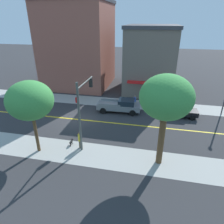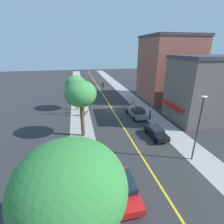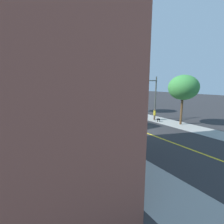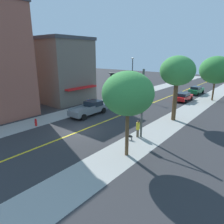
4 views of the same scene
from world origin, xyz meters
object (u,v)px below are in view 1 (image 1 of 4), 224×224
Objects in this scene: street_tree_right_corner at (166,98)px; black_sedan_left_curb at (180,111)px; street_tree_left_near at (30,101)px; parking_meter at (134,101)px; small_dog at (71,142)px; fire_hydrant at (76,100)px; pedestrian_blue_shirt at (135,101)px; grey_pickup_truck at (120,105)px; pedestrian_yellow_shirt at (80,140)px; traffic_light_mast at (83,103)px.

black_sedan_left_curb is at bearing 165.49° from street_tree_right_corner.
street_tree_right_corner is at bearing 93.23° from street_tree_left_near.
parking_meter is 1.98× the size of small_dog.
parking_meter is (-0.24, 8.49, 0.49)m from fire_hydrant.
street_tree_left_near is 14.87m from pedestrian_blue_shirt.
street_tree_right_corner is 10.90× the size of small_dog.
fire_hydrant is at bearing -133.39° from street_tree_right_corner.
fire_hydrant is at bearing 171.92° from black_sedan_left_curb.
street_tree_left_near is at bearing -86.77° from street_tree_right_corner.
grey_pickup_truck is at bearing 149.64° from street_tree_left_near.
street_tree_left_near is 4.80× the size of parking_meter.
fire_hydrant is 0.62× the size of parking_meter.
pedestrian_blue_shirt is at bearing -26.65° from small_dog.
small_dog is (-0.26, -1.04, -0.55)m from pedestrian_yellow_shirt.
fire_hydrant is 11.61m from pedestrian_yellow_shirt.
street_tree_right_corner is 11.31m from black_sedan_left_curb.
street_tree_right_corner reaches higher than pedestrian_blue_shirt.
street_tree_left_near reaches higher than pedestrian_blue_shirt.
pedestrian_blue_shirt is at bearing 161.74° from black_sedan_left_curb.
street_tree_right_corner is 17.31m from fire_hydrant.
pedestrian_yellow_shirt is at bearing 108.63° from street_tree_left_near.
street_tree_right_corner is (-0.62, 11.02, 0.88)m from street_tree_left_near.
fire_hydrant is 8.59m from pedestrian_blue_shirt.
street_tree_right_corner is at bearing -102.18° from traffic_light_mast.
traffic_light_mast is 1.15× the size of grey_pickup_truck.
fire_hydrant is 8.51m from parking_meter.
parking_meter is at bearing 91.62° from fire_hydrant.
black_sedan_left_curb is (-9.72, 2.52, -5.19)m from street_tree_right_corner.
fire_hydrant is 0.15× the size of grey_pickup_truck.
traffic_light_mast is 3.86× the size of pedestrian_yellow_shirt.
street_tree_left_near is 1.58× the size of black_sedan_left_curb.
grey_pickup_truck is at bearing -14.59° from traffic_light_mast.
black_sedan_left_curb is at bearing -39.77° from pedestrian_yellow_shirt.
parking_meter is at bearing -26.14° from small_dog.
pedestrian_blue_shirt is at bearing 91.10° from fire_hydrant.
grey_pickup_truck is (1.95, -1.62, -0.04)m from parking_meter.
small_dog is (8.84, -10.91, -0.38)m from black_sedan_left_curb.
grey_pickup_truck is 9.25m from pedestrian_yellow_shirt.
parking_meter is (-12.14, 7.59, -4.13)m from street_tree_left_near.
black_sedan_left_curb is 2.43× the size of pedestrian_blue_shirt.
black_sedan_left_curb is at bearing 127.38° from street_tree_left_near.
fire_hydrant is at bearing 26.19° from traffic_light_mast.
grey_pickup_truck is 3.34× the size of pedestrian_yellow_shirt.
traffic_light_mast is at bearing -17.95° from pedestrian_blue_shirt.
street_tree_left_near is 1.02× the size of traffic_light_mast.
pedestrian_yellow_shirt is at bearing 23.23° from fire_hydrant.
pedestrian_blue_shirt is at bearing -12.72° from pedestrian_yellow_shirt.
parking_meter is 11.75m from small_dog.
street_tree_right_corner is 4.41× the size of pedestrian_blue_shirt.
small_dog is at bearing -142.90° from black_sedan_left_curb.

